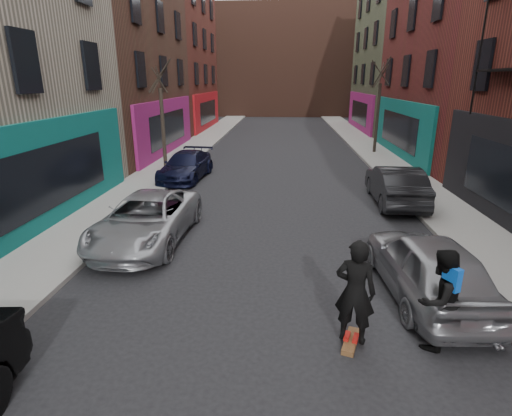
# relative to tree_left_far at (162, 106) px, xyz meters

# --- Properties ---
(sidewalk_left) EXTENTS (2.50, 84.00, 0.13)m
(sidewalk_left) POSITION_rel_tree_left_far_xyz_m (-0.05, 12.00, -3.31)
(sidewalk_left) COLOR gray
(sidewalk_left) RESTS_ON ground
(sidewalk_right) EXTENTS (2.50, 84.00, 0.13)m
(sidewalk_right) POSITION_rel_tree_left_far_xyz_m (12.45, 12.00, -3.31)
(sidewalk_right) COLOR gray
(sidewalk_right) RESTS_ON ground
(building_far) EXTENTS (40.00, 10.00, 14.00)m
(building_far) POSITION_rel_tree_left_far_xyz_m (6.20, 38.00, 3.62)
(building_far) COLOR #47281E
(building_far) RESTS_ON ground
(tree_left_far) EXTENTS (2.00, 2.00, 6.50)m
(tree_left_far) POSITION_rel_tree_left_far_xyz_m (0.00, 0.00, 0.00)
(tree_left_far) COLOR black
(tree_left_far) RESTS_ON sidewalk_left
(tree_right_far) EXTENTS (2.00, 2.00, 6.80)m
(tree_right_far) POSITION_rel_tree_left_far_xyz_m (12.40, 6.00, 0.15)
(tree_right_far) COLOR black
(tree_right_far) RESTS_ON sidewalk_right
(parked_left_far) EXTENTS (2.51, 5.16, 1.41)m
(parked_left_far) POSITION_rel_tree_left_far_xyz_m (2.32, -9.88, -2.67)
(parked_left_far) COLOR #919399
(parked_left_far) RESTS_ON ground
(parked_left_end) EXTENTS (2.22, 4.70, 1.32)m
(parked_left_end) POSITION_rel_tree_left_far_xyz_m (1.60, -1.89, -2.72)
(parked_left_end) COLOR black
(parked_left_end) RESTS_ON ground
(parked_right_far) EXTENTS (2.10, 4.57, 1.52)m
(parked_right_far) POSITION_rel_tree_left_far_xyz_m (9.62, -12.63, -2.62)
(parked_right_far) COLOR gray
(parked_right_far) RESTS_ON ground
(parked_right_end) EXTENTS (1.74, 4.65, 1.52)m
(parked_right_end) POSITION_rel_tree_left_far_xyz_m (10.80, -5.38, -2.62)
(parked_right_end) COLOR black
(parked_right_end) RESTS_ON ground
(skateboard) EXTENTS (0.46, 0.83, 0.10)m
(skateboard) POSITION_rel_tree_left_far_xyz_m (7.71, -14.50, -3.33)
(skateboard) COLOR brown
(skateboard) RESTS_ON ground
(skateboarder) EXTENTS (0.84, 0.68, 1.98)m
(skateboarder) POSITION_rel_tree_left_far_xyz_m (7.71, -14.50, -2.29)
(skateboarder) COLOR black
(skateboarder) RESTS_ON skateboard
(pedestrian) EXTENTS (1.17, 1.09, 1.92)m
(pedestrian) POSITION_rel_tree_left_far_xyz_m (9.20, -14.46, -2.41)
(pedestrian) COLOR black
(pedestrian) RESTS_ON ground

